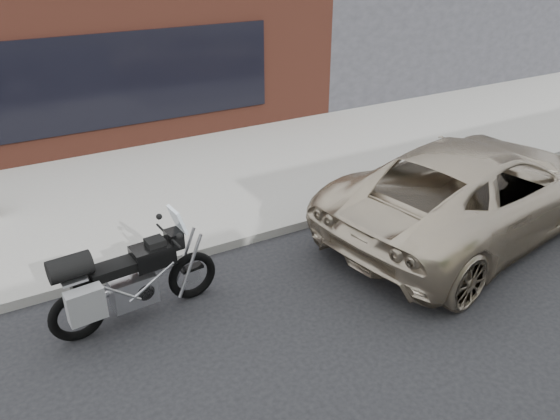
{
  "coord_description": "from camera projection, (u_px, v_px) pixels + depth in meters",
  "views": [
    {
      "loc": [
        -3.24,
        -2.93,
        4.56
      ],
      "look_at": [
        0.32,
        3.39,
        0.85
      ],
      "focal_mm": 35.0,
      "sensor_mm": 36.0,
      "label": 1
    }
  ],
  "objects": [
    {
      "name": "ground",
      "position": [
        411.0,
        415.0,
        5.77
      ],
      "size": [
        120.0,
        120.0,
        0.0
      ],
      "primitive_type": "plane",
      "color": "black",
      "rests_on": "ground"
    },
    {
      "name": "near_sidewalk",
      "position": [
        180.0,
        177.0,
        11.16
      ],
      "size": [
        44.0,
        6.0,
        0.15
      ],
      "primitive_type": "cube",
      "color": "gray",
      "rests_on": "ground"
    },
    {
      "name": "storefront",
      "position": [
        13.0,
        27.0,
        14.71
      ],
      "size": [
        14.0,
        10.07,
        4.5
      ],
      "color": "#51251A",
      "rests_on": "ground"
    },
    {
      "name": "motorcycle",
      "position": [
        125.0,
        282.0,
        6.89
      ],
      "size": [
        2.27,
        0.86,
        1.43
      ],
      "rotation": [
        0.0,
        0.0,
        0.09
      ],
      "color": "black",
      "rests_on": "ground"
    },
    {
      "name": "minivan",
      "position": [
        474.0,
        189.0,
        8.98
      ],
      "size": [
        6.0,
        3.55,
        1.56
      ],
      "primitive_type": "imported",
      "rotation": [
        0.0,
        0.0,
        1.75
      ],
      "color": "#B4A38C",
      "rests_on": "ground"
    }
  ]
}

